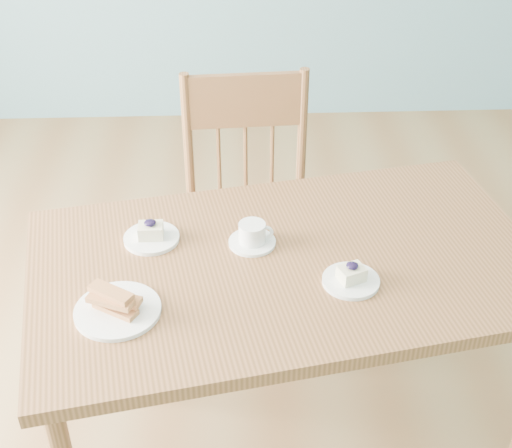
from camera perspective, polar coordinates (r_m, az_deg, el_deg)
name	(u,v)px	position (r m, az deg, el deg)	size (l,w,h in m)	color
room	(207,64)	(1.65, -3.92, 12.69)	(5.01, 5.01, 2.71)	olive
dining_table	(286,280)	(2.03, 2.45, -4.50)	(1.54, 1.06, 0.76)	brown
dining_chair	(250,215)	(2.60, -0.52, 0.74)	(0.49, 0.46, 1.01)	brown
cheesecake_plate_near	(351,278)	(1.91, 7.62, -4.28)	(0.15, 0.15, 0.06)	white
cheesecake_plate_far	(151,235)	(2.07, -8.38, -0.87)	(0.16, 0.16, 0.07)	white
coffee_cup	(253,235)	(2.02, -0.27, -0.92)	(0.14, 0.14, 0.07)	white
biscotti_plate	(117,306)	(1.83, -11.06, -6.45)	(0.22, 0.22, 0.07)	white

